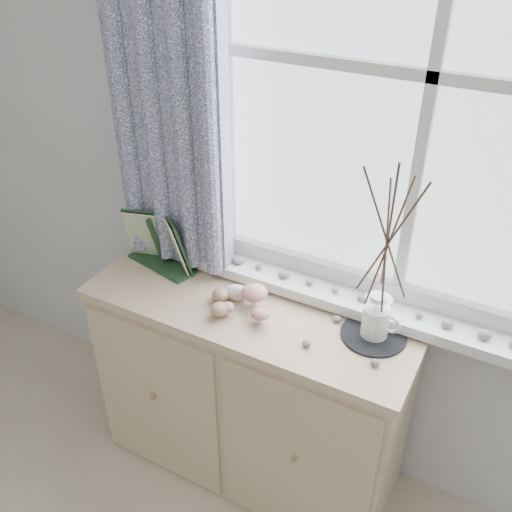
{
  "coord_description": "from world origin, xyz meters",
  "views": [
    {
      "loc": [
        0.61,
        0.38,
        2.09
      ],
      "look_at": [
        -0.1,
        1.7,
        1.1
      ],
      "focal_mm": 40.0,
      "sensor_mm": 36.0,
      "label": 1
    }
  ],
  "objects_px": {
    "botanical_book": "(154,243)",
    "sideboard": "(250,391)",
    "toadstool_cluster": "(253,300)",
    "twig_pitcher": "(388,236)"
  },
  "relations": [
    {
      "from": "sideboard",
      "to": "toadstool_cluster",
      "type": "bearing_deg",
      "value": -40.64
    },
    {
      "from": "sideboard",
      "to": "botanical_book",
      "type": "xyz_separation_m",
      "value": [
        -0.42,
        0.03,
        0.54
      ]
    },
    {
      "from": "sideboard",
      "to": "twig_pitcher",
      "type": "bearing_deg",
      "value": 7.09
    },
    {
      "from": "sideboard",
      "to": "toadstool_cluster",
      "type": "xyz_separation_m",
      "value": [
        0.02,
        -0.02,
        0.47
      ]
    },
    {
      "from": "sideboard",
      "to": "botanical_book",
      "type": "height_order",
      "value": "botanical_book"
    },
    {
      "from": "botanical_book",
      "to": "sideboard",
      "type": "bearing_deg",
      "value": 7.51
    },
    {
      "from": "sideboard",
      "to": "toadstool_cluster",
      "type": "relative_size",
      "value": 6.81
    },
    {
      "from": "twig_pitcher",
      "to": "botanical_book",
      "type": "bearing_deg",
      "value": -176.25
    },
    {
      "from": "toadstool_cluster",
      "to": "twig_pitcher",
      "type": "distance_m",
      "value": 0.53
    },
    {
      "from": "botanical_book",
      "to": "toadstool_cluster",
      "type": "xyz_separation_m",
      "value": [
        0.44,
        -0.05,
        -0.07
      ]
    }
  ]
}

